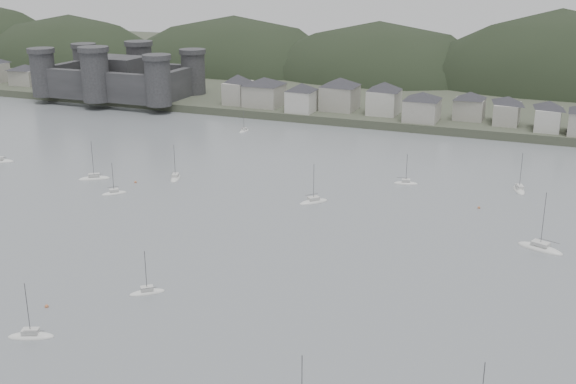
% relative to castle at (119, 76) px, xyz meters
% --- Properties ---
extents(ground, '(900.00, 900.00, 0.00)m').
position_rel_castle_xyz_m(ground, '(120.00, -179.80, -10.96)').
color(ground, slate).
rests_on(ground, ground).
extents(far_shore_land, '(900.00, 250.00, 3.00)m').
position_rel_castle_xyz_m(far_shore_land, '(120.00, 115.20, -9.46)').
color(far_shore_land, '#383D2D').
rests_on(far_shore_land, ground).
extents(forested_ridge, '(851.55, 103.94, 102.57)m').
position_rel_castle_xyz_m(forested_ridge, '(124.83, 89.60, -22.25)').
color(forested_ridge, black).
rests_on(forested_ridge, ground).
extents(castle, '(66.00, 43.00, 20.00)m').
position_rel_castle_xyz_m(castle, '(0.00, 0.00, 0.00)').
color(castle, '#2D2D30').
rests_on(castle, far_shore_land).
extents(waterfront_town, '(451.48, 28.46, 12.92)m').
position_rel_castle_xyz_m(waterfront_town, '(170.59, 3.54, -2.30)').
color(waterfront_town, '#99978C').
rests_on(waterfront_town, far_shore_land).
extents(moored_fleet, '(253.63, 177.56, 13.55)m').
position_rel_castle_xyz_m(moored_fleet, '(116.68, -123.34, -10.79)').
color(moored_fleet, silver).
rests_on(moored_fleet, ground).
extents(mooring_buoys, '(152.81, 115.52, 0.70)m').
position_rel_castle_xyz_m(mooring_buoys, '(122.00, -139.41, -10.81)').
color(mooring_buoys, '#B8673D').
rests_on(mooring_buoys, ground).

